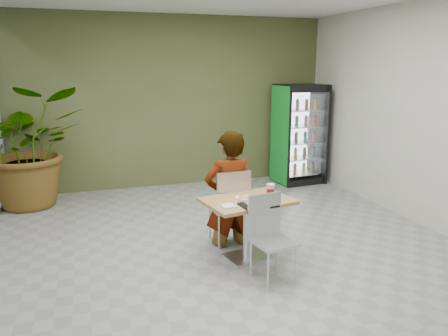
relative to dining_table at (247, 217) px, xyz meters
The scene contains 12 objects.
ground 0.57m from the dining_table, 142.27° to the left, with size 7.00×7.00×0.00m, color gray.
room_envelope 1.08m from the dining_table, 142.27° to the left, with size 6.00×7.00×3.20m, color beige, non-canonical shape.
dining_table is the anchor object (origin of this frame).
chair_far 0.46m from the dining_table, 96.74° to the left, with size 0.46×0.46×1.00m.
chair_near 0.49m from the dining_table, 82.67° to the right, with size 0.47×0.47×0.93m.
seated_woman 0.52m from the dining_table, 96.44° to the left, with size 0.66×0.43×1.80m, color black.
pizza_plate 0.24m from the dining_table, 114.44° to the left, with size 0.28×0.22×0.03m.
soda_cup 0.40m from the dining_table, ahead, with size 0.10×0.10×0.17m.
napkin_stack 0.43m from the dining_table, 146.71° to the right, with size 0.15×0.15×0.02m, color white.
cafeteria_tray 0.35m from the dining_table, 83.89° to the right, with size 0.39×0.28×0.02m, color black.
beverage_fridge 3.81m from the dining_table, 53.78° to the left, with size 0.94×0.76×1.93m.
potted_plant 4.07m from the dining_table, 130.99° to the left, with size 1.78×1.54×1.98m, color #295F26.
Camera 1 is at (-1.59, -4.69, 2.28)m, focal length 35.00 mm.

